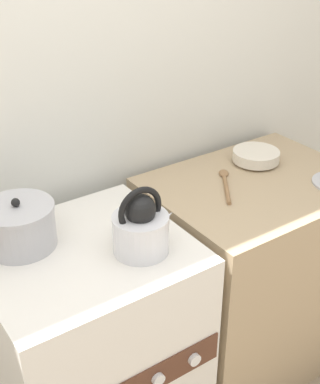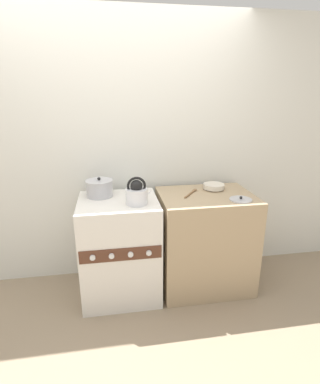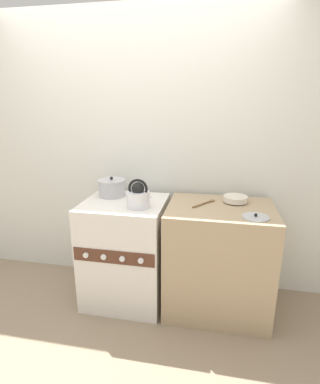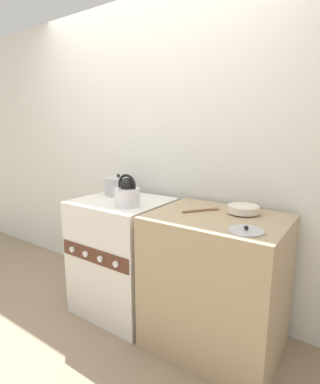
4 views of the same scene
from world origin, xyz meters
name	(u,v)px [view 1 (image 1 of 4)]	position (x,y,z in m)	size (l,w,h in m)	color
wall_back	(22,115)	(0.00, 0.72, 1.25)	(7.00, 0.06, 2.50)	silver
stove	(92,352)	(0.00, 0.31, 0.46)	(0.68, 0.64, 0.92)	silver
counter	(249,273)	(0.80, 0.33, 0.46)	(0.84, 0.65, 0.92)	tan
kettle	(141,227)	(0.15, 0.20, 1.00)	(0.22, 0.18, 0.23)	silver
cooking_pot	(19,226)	(-0.15, 0.45, 0.99)	(0.24, 0.24, 0.17)	#B2B2B7
enamel_bowl	(256,156)	(0.91, 0.46, 0.95)	(0.20, 0.20, 0.05)	beige
wooden_spoon	(225,182)	(0.67, 0.39, 0.93)	(0.18, 0.24, 0.02)	olive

